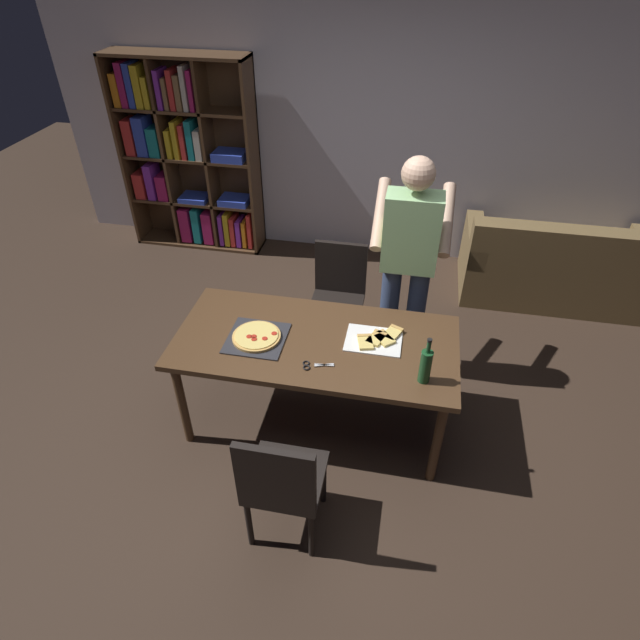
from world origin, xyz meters
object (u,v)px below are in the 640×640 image
object	(u,v)px
couch	(556,269)
bookshelf	(187,157)
chair_near_camera	(282,481)
kitchen_scissors	(313,365)
wine_bottle	(426,365)
chair_far_side	(338,291)
pepperoni_pizza_on_tray	(257,337)
dining_table	(316,348)
person_serving_pizza	(408,260)

from	to	relation	value
couch	bookshelf	distance (m)	3.82
chair_near_camera	kitchen_scissors	bearing A→B (deg)	87.30
wine_bottle	bookshelf	bearing A→B (deg)	134.09
chair_far_side	pepperoni_pizza_on_tray	xyz separation A→B (m)	(-0.38, -0.98, 0.25)
couch	chair_near_camera	bearing A→B (deg)	-123.16
pepperoni_pizza_on_tray	dining_table	bearing A→B (deg)	9.31
kitchen_scissors	couch	bearing A→B (deg)	50.08
person_serving_pizza	chair_far_side	bearing A→B (deg)	157.37
chair_near_camera	pepperoni_pizza_on_tray	world-z (taller)	chair_near_camera
bookshelf	chair_near_camera	bearing A→B (deg)	-60.86
bookshelf	pepperoni_pizza_on_tray	bearing A→B (deg)	-59.06
dining_table	couch	world-z (taller)	couch
chair_near_camera	wine_bottle	xyz separation A→B (m)	(0.70, 0.68, 0.36)
dining_table	pepperoni_pizza_on_tray	bearing A→B (deg)	-170.69
dining_table	chair_near_camera	size ratio (longest dim) A/B	2.03
couch	wine_bottle	xyz separation A→B (m)	(-1.20, -2.23, 0.57)
chair_far_side	pepperoni_pizza_on_tray	world-z (taller)	chair_far_side
person_serving_pizza	kitchen_scissors	bearing A→B (deg)	-117.66
pepperoni_pizza_on_tray	person_serving_pizza	bearing A→B (deg)	40.12
couch	wine_bottle	bearing A→B (deg)	-118.32
pepperoni_pizza_on_tray	kitchen_scissors	distance (m)	0.45
person_serving_pizza	wine_bottle	distance (m)	0.97
dining_table	bookshelf	distance (m)	3.02
chair_near_camera	couch	distance (m)	3.48
dining_table	couch	bearing A→B (deg)	46.28
chair_near_camera	couch	bearing A→B (deg)	56.84
dining_table	pepperoni_pizza_on_tray	world-z (taller)	pepperoni_pizza_on_tray
person_serving_pizza	chair_near_camera	bearing A→B (deg)	-108.03
chair_near_camera	bookshelf	size ratio (longest dim) A/B	0.46
person_serving_pizza	kitchen_scissors	xyz separation A→B (m)	(-0.50, -0.95, -0.24)
bookshelf	pepperoni_pizza_on_tray	world-z (taller)	bookshelf
couch	bookshelf	bearing A→B (deg)	174.08
chair_near_camera	wine_bottle	bearing A→B (deg)	44.17
dining_table	chair_far_side	bearing A→B (deg)	90.00
chair_far_side	wine_bottle	xyz separation A→B (m)	(0.70, -1.16, 0.36)
bookshelf	wine_bottle	world-z (taller)	bookshelf
person_serving_pizza	pepperoni_pizza_on_tray	size ratio (longest dim) A/B	4.67
couch	kitchen_scissors	size ratio (longest dim) A/B	8.58
bookshelf	person_serving_pizza	world-z (taller)	bookshelf
chair_far_side	person_serving_pizza	bearing A→B (deg)	-22.63
chair_far_side	couch	size ratio (longest dim) A/B	0.53
chair_far_side	pepperoni_pizza_on_tray	bearing A→B (deg)	-110.99
bookshelf	kitchen_scissors	size ratio (longest dim) A/B	9.84
chair_far_side	kitchen_scissors	size ratio (longest dim) A/B	4.54
chair_far_side	pepperoni_pizza_on_tray	distance (m)	1.08
chair_far_side	bookshelf	distance (m)	2.39
pepperoni_pizza_on_tray	chair_far_side	bearing A→B (deg)	69.01
couch	kitchen_scissors	xyz separation A→B (m)	(-1.87, -2.23, 0.45)
chair_near_camera	chair_far_side	size ratio (longest dim) A/B	1.00
couch	person_serving_pizza	distance (m)	2.00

